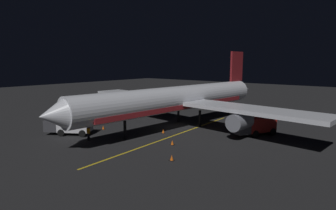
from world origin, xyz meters
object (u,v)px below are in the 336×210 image
Objects in this scene: airliner at (180,100)px; baggage_truck at (70,126)px; traffic_cone_far at (172,158)px; traffic_cone_under_wing at (103,128)px; ground_crew_worker at (88,133)px; catering_truck at (255,126)px; traffic_cone_near_left at (163,131)px; traffic_cone_near_right at (172,143)px.

baggage_truck is at bearing 56.99° from airliner.
traffic_cone_far is (-16.44, -0.63, -0.90)m from baggage_truck.
airliner is 73.48× the size of traffic_cone_under_wing.
ground_crew_worker is 3.16× the size of traffic_cone_far.
traffic_cone_under_wing is at bearing 48.79° from airliner.
traffic_cone_under_wing is at bearing 30.66° from catering_truck.
airliner is 5.98m from traffic_cone_near_left.
traffic_cone_near_left is at bearing 34.96° from catering_truck.
baggage_truck is 24.10m from catering_truck.
traffic_cone_far is at bearing 127.69° from traffic_cone_near_right.
airliner is at bearing -123.01° from baggage_truck.
airliner is 15.09m from traffic_cone_far.
traffic_cone_near_right and traffic_cone_far have the same top height.
airliner is 6.66× the size of baggage_truck.
airliner is 73.48× the size of traffic_cone_near_left.
ground_crew_worker is at bearing 72.52° from airliner.
traffic_cone_far is at bearing 165.89° from traffic_cone_under_wing.
airliner is at bearing -131.21° from traffic_cone_under_wing.
catering_truck reaches higher than traffic_cone_near_right.
airliner is 23.23× the size of ground_crew_worker.
traffic_cone_near_left is (-0.70, 4.61, -3.74)m from airliner.
ground_crew_worker is 10.32m from traffic_cone_near_right.
baggage_truck is 16.48m from traffic_cone_far.
catering_truck is 14.63m from traffic_cone_far.
baggage_truck reaches higher than traffic_cone_near_left.
traffic_cone_near_right is (-4.97, 8.06, -3.74)m from airliner.
baggage_truck is at bearing 42.22° from traffic_cone_near_left.
ground_crew_worker is at bearing 124.16° from traffic_cone_under_wing.
airliner reaches higher than traffic_cone_near_right.
traffic_cone_under_wing is 1.00× the size of traffic_cone_far.
traffic_cone_near_right is at bearing 141.05° from traffic_cone_near_left.
catering_truck is at bearing -118.28° from traffic_cone_near_right.
traffic_cone_far is (-7.43, 7.54, 0.00)m from traffic_cone_near_left.
traffic_cone_near_right and traffic_cone_under_wing have the same top height.
baggage_truck reaches higher than traffic_cone_near_right.
traffic_cone_under_wing is at bearing -14.11° from traffic_cone_far.
baggage_truck is 11.03× the size of traffic_cone_near_right.
traffic_cone_near_right is (5.55, 10.31, -0.94)m from catering_truck.
traffic_cone_far is at bearing 80.60° from catering_truck.
baggage_truck reaches higher than traffic_cone_under_wing.
baggage_truck is 14.12m from traffic_cone_near_right.
catering_truck is 11.22× the size of traffic_cone_under_wing.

